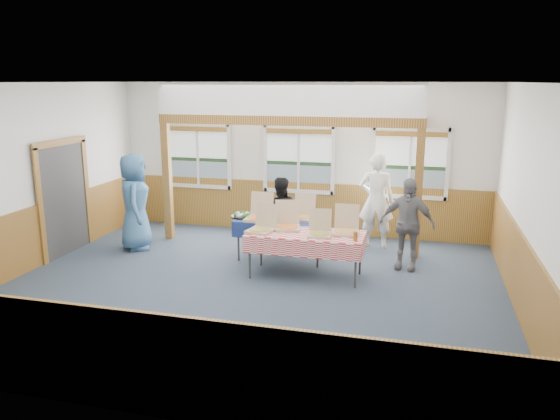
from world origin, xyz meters
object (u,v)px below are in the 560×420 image
object	(u,v)px
woman_white	(376,201)
man_blue	(135,202)
person_grey	(407,224)
table_left	(281,223)
table_right	(306,236)
woman_black	(280,215)

from	to	relation	value
woman_white	man_blue	distance (m)	4.70
man_blue	woman_white	bearing A→B (deg)	-98.59
man_blue	person_grey	xyz separation A→B (m)	(5.15, 0.13, -0.13)
table_left	table_right	size ratio (longest dim) A/B	0.92
table_left	woman_white	size ratio (longest dim) A/B	0.95
woman_black	person_grey	bearing A→B (deg)	150.27
table_right	person_grey	bearing A→B (deg)	27.09
table_left	woman_black	size ratio (longest dim) A/B	1.22
man_blue	person_grey	size ratio (longest dim) A/B	1.16
table_right	man_blue	distance (m)	3.62
woman_black	person_grey	distance (m)	2.40
table_left	man_blue	world-z (taller)	man_blue
table_left	table_right	distance (m)	0.99
table_left	woman_white	xyz separation A→B (m)	(1.60, 1.23, 0.25)
table_right	woman_black	size ratio (longest dim) A/B	1.33
table_left	person_grey	world-z (taller)	person_grey
woman_black	man_blue	bearing A→B (deg)	-11.68
table_left	person_grey	xyz separation A→B (m)	(2.23, 0.08, 0.12)
table_left	man_blue	size ratio (longest dim) A/B	0.95
woman_white	man_blue	bearing A→B (deg)	15.24
woman_black	person_grey	xyz separation A→B (m)	(2.38, -0.35, 0.08)
woman_white	person_grey	xyz separation A→B (m)	(0.63, -1.15, -0.13)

